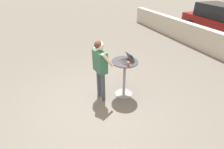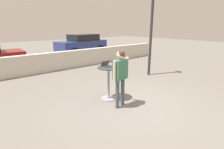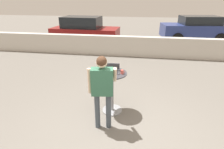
{
  "view_description": "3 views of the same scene",
  "coord_description": "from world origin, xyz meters",
  "px_view_note": "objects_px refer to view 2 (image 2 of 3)",
  "views": [
    {
      "loc": [
        3.35,
        -0.99,
        3.01
      ],
      "look_at": [
        0.0,
        0.4,
        0.88
      ],
      "focal_mm": 28.0,
      "sensor_mm": 36.0,
      "label": 1
    },
    {
      "loc": [
        -3.53,
        -3.18,
        2.28
      ],
      "look_at": [
        -0.48,
        0.41,
        0.95
      ],
      "focal_mm": 28.0,
      "sensor_mm": 36.0,
      "label": 2
    },
    {
      "loc": [
        0.34,
        -2.79,
        2.62
      ],
      "look_at": [
        -0.18,
        0.52,
        1.15
      ],
      "focal_mm": 28.0,
      "sensor_mm": 36.0,
      "label": 3
    }
  ],
  "objects_px": {
    "street_lamp": "(152,17)",
    "parked_car_near_street": "(82,44)",
    "cafe_table": "(109,80)",
    "laptop": "(107,66)",
    "standing_person": "(120,72)",
    "coffee_mug": "(115,65)"
  },
  "relations": [
    {
      "from": "standing_person",
      "to": "parked_car_near_street",
      "type": "xyz_separation_m",
      "value": [
        4.17,
        8.97,
        -0.21
      ]
    },
    {
      "from": "street_lamp",
      "to": "parked_car_near_street",
      "type": "bearing_deg",
      "value": 83.89
    },
    {
      "from": "laptop",
      "to": "street_lamp",
      "type": "bearing_deg",
      "value": 15.7
    },
    {
      "from": "standing_person",
      "to": "parked_car_near_street",
      "type": "relative_size",
      "value": 0.39
    },
    {
      "from": "coffee_mug",
      "to": "standing_person",
      "type": "xyz_separation_m",
      "value": [
        -0.33,
        -0.61,
        -0.04
      ]
    },
    {
      "from": "coffee_mug",
      "to": "cafe_table",
      "type": "bearing_deg",
      "value": 172.46
    },
    {
      "from": "laptop",
      "to": "standing_person",
      "type": "height_order",
      "value": "standing_person"
    },
    {
      "from": "standing_person",
      "to": "cafe_table",
      "type": "bearing_deg",
      "value": 81.02
    },
    {
      "from": "coffee_mug",
      "to": "standing_person",
      "type": "height_order",
      "value": "standing_person"
    },
    {
      "from": "laptop",
      "to": "parked_car_near_street",
      "type": "distance_m",
      "value": 9.23
    },
    {
      "from": "cafe_table",
      "to": "parked_car_near_street",
      "type": "xyz_separation_m",
      "value": [
        4.07,
        8.33,
        0.19
      ]
    },
    {
      "from": "coffee_mug",
      "to": "parked_car_near_street",
      "type": "relative_size",
      "value": 0.02
    },
    {
      "from": "parked_car_near_street",
      "to": "street_lamp",
      "type": "xyz_separation_m",
      "value": [
        -0.79,
        -7.36,
        1.81
      ]
    },
    {
      "from": "laptop",
      "to": "parked_car_near_street",
      "type": "relative_size",
      "value": 0.09
    },
    {
      "from": "street_lamp",
      "to": "coffee_mug",
      "type": "bearing_deg",
      "value": -161.77
    },
    {
      "from": "coffee_mug",
      "to": "standing_person",
      "type": "relative_size",
      "value": 0.06
    },
    {
      "from": "street_lamp",
      "to": "cafe_table",
      "type": "bearing_deg",
      "value": -163.48
    },
    {
      "from": "cafe_table",
      "to": "laptop",
      "type": "xyz_separation_m",
      "value": [
        -0.01,
        0.05,
        0.44
      ]
    },
    {
      "from": "laptop",
      "to": "standing_person",
      "type": "relative_size",
      "value": 0.22
    },
    {
      "from": "laptop",
      "to": "standing_person",
      "type": "distance_m",
      "value": 0.7
    },
    {
      "from": "coffee_mug",
      "to": "street_lamp",
      "type": "height_order",
      "value": "street_lamp"
    },
    {
      "from": "coffee_mug",
      "to": "parked_car_near_street",
      "type": "xyz_separation_m",
      "value": [
        3.83,
        8.36,
        -0.26
      ]
    }
  ]
}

